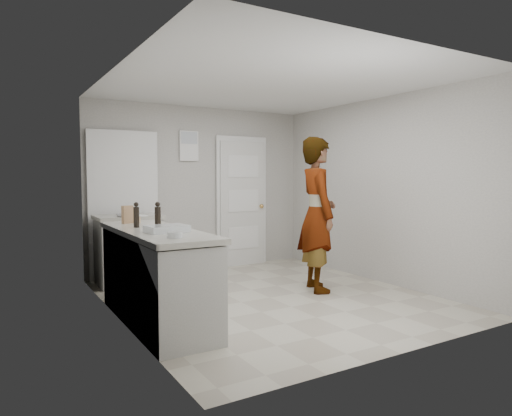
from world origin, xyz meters
TOP-DOWN VIEW (x-y plane):
  - ground at (0.00, 0.00)m, footprint 4.00×4.00m
  - room_shell at (-0.17, 1.95)m, footprint 4.00×4.00m
  - main_counter at (-1.45, -0.20)m, footprint 0.64×1.96m
  - side_counter at (-1.25, 1.55)m, footprint 0.84×0.61m
  - person at (0.71, 0.01)m, footprint 0.67×0.82m
  - cake_mix_box at (-1.54, 0.50)m, footprint 0.13×0.09m
  - spice_jar at (-1.43, 0.47)m, footprint 0.05×0.05m
  - oil_cruet_a at (-1.32, 0.11)m, footprint 0.06×0.06m
  - oil_cruet_b at (-1.57, 0.06)m, footprint 0.06×0.06m
  - baking_dish at (-1.43, -0.47)m, footprint 0.39×0.29m
  - egg_bowl at (-1.51, -0.87)m, footprint 0.13×0.13m
  - papers at (-1.23, 1.41)m, footprint 0.33×0.39m

SIDE VIEW (x-z plane):
  - ground at x=0.00m, z-range 0.00..0.00m
  - main_counter at x=-1.45m, z-range -0.04..0.89m
  - side_counter at x=-1.25m, z-range -0.03..0.89m
  - papers at x=-1.23m, z-range 0.93..0.94m
  - egg_bowl at x=-1.51m, z-range 0.93..0.97m
  - baking_dish at x=-1.43m, z-range 0.92..0.99m
  - spice_jar at x=-1.43m, z-range 0.93..1.00m
  - person at x=0.71m, z-range 0.00..1.93m
  - cake_mix_box at x=-1.54m, z-range 0.93..1.12m
  - room_shell at x=-0.17m, z-range -0.98..3.02m
  - oil_cruet_a at x=-1.32m, z-range 0.92..1.17m
  - oil_cruet_b at x=-1.57m, z-range 0.92..1.18m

